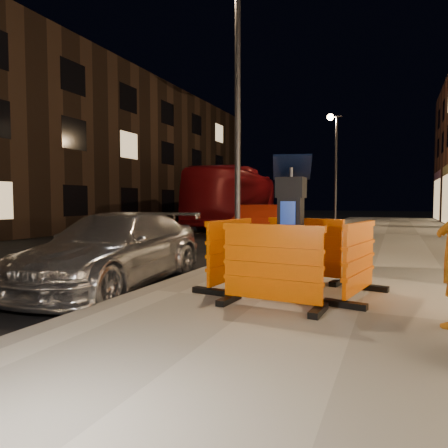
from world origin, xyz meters
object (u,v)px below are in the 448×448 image
at_px(parking_kiosk, 291,228).
at_px(car_red, 259,244).
at_px(car_silver, 116,285).
at_px(barrier_back, 304,249).
at_px(barrier_bldgside, 359,260).
at_px(barrier_front, 272,266).
at_px(bus_doubledecker, 237,227).
at_px(barrier_kerbside, 230,253).

xyz_separation_m(parking_kiosk, car_red, (-2.95, 7.50, -1.08)).
distance_m(car_silver, car_red, 7.57).
bearing_deg(barrier_back, car_silver, -150.10).
relative_size(barrier_bldgside, car_red, 0.32).
bearing_deg(barrier_front, bus_doubledecker, 116.65).
bearing_deg(bus_doubledecker, car_silver, -84.76).
height_order(parking_kiosk, bus_doubledecker, parking_kiosk).
height_order(barrier_kerbside, bus_doubledecker, bus_doubledecker).
height_order(parking_kiosk, barrier_front, parking_kiosk).
distance_m(barrier_kerbside, car_red, 7.79).
distance_m(car_red, bus_doubledecker, 9.21).
bearing_deg(barrier_bldgside, car_red, 38.27).
relative_size(car_red, bus_doubledecker, 0.35).
bearing_deg(barrier_kerbside, car_red, 21.73).
bearing_deg(bus_doubledecker, barrier_kerbside, -77.61).
relative_size(barrier_back, barrier_kerbside, 1.00).
relative_size(barrier_kerbside, barrier_bldgside, 1.00).
bearing_deg(barrier_bldgside, barrier_back, 55.78).
relative_size(barrier_kerbside, car_red, 0.32).
distance_m(barrier_bldgside, car_red, 8.48).
bearing_deg(barrier_front, barrier_bldgside, 48.78).
height_order(car_silver, bus_doubledecker, bus_doubledecker).
xyz_separation_m(barrier_kerbside, car_silver, (-2.15, -0.07, -0.67)).
relative_size(barrier_back, bus_doubledecker, 0.11).
height_order(barrier_back, barrier_kerbside, same).
xyz_separation_m(parking_kiosk, barrier_back, (0.00, 0.95, -0.41)).
relative_size(parking_kiosk, barrier_back, 1.40).
bearing_deg(car_red, barrier_back, -74.61).
distance_m(barrier_front, barrier_bldgside, 1.34).
distance_m(barrier_kerbside, car_silver, 2.25).
height_order(parking_kiosk, barrier_bldgside, parking_kiosk).
xyz_separation_m(parking_kiosk, barrier_kerbside, (-0.95, 0.00, -0.41)).
bearing_deg(barrier_back, barrier_bldgside, -33.22).
relative_size(barrier_back, car_red, 0.32).
relative_size(car_silver, bus_doubledecker, 0.38).
xyz_separation_m(car_red, bus_doubledecker, (-4.09, 8.25, 0.00)).
height_order(barrier_front, barrier_back, same).
xyz_separation_m(car_silver, bus_doubledecker, (-3.94, 15.82, 0.00)).
distance_m(parking_kiosk, barrier_bldgside, 1.04).
xyz_separation_m(barrier_front, car_silver, (-3.10, 0.88, -0.67)).
relative_size(barrier_front, barrier_bldgside, 1.00).
bearing_deg(barrier_back, parking_kiosk, -78.22).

